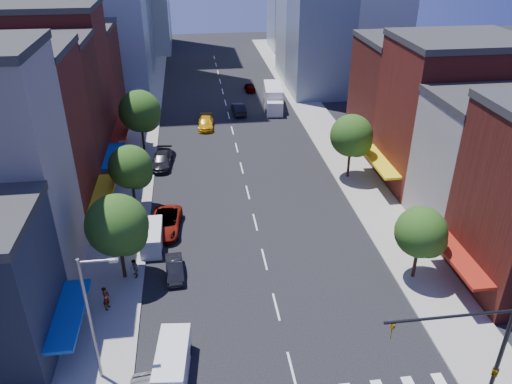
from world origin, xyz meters
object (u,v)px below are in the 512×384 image
at_px(cargo_van_far, 152,238).
at_px(taxi, 206,123).
at_px(box_truck, 273,98).
at_px(pedestrian_far, 134,269).
at_px(parked_car_second, 175,269).
at_px(pedestrian_near, 106,298).
at_px(parked_car_third, 166,223).
at_px(traffic_car_oncoming, 239,109).
at_px(parked_car_rear, 162,160).
at_px(cargo_van_near, 172,364).
at_px(traffic_car_far, 250,87).

bearing_deg(cargo_van_far, taxi, 78.37).
bearing_deg(box_truck, pedestrian_far, -108.74).
distance_m(parked_car_second, taxi, 32.85).
bearing_deg(pedestrian_near, parked_car_third, -4.56).
bearing_deg(parked_car_second, box_truck, 66.27).
bearing_deg(box_truck, traffic_car_oncoming, -156.71).
relative_size(parked_car_second, pedestrian_far, 2.41).
distance_m(parked_car_rear, pedestrian_near, 24.61).
xyz_separation_m(parked_car_second, parked_car_third, (-0.90, 6.86, 0.17)).
relative_size(traffic_car_oncoming, pedestrian_near, 2.53).
distance_m(parked_car_rear, cargo_van_near, 31.21).
bearing_deg(box_truck, parked_car_rear, -125.64).
height_order(parked_car_second, cargo_van_near, cargo_van_near).
height_order(parked_car_second, pedestrian_far, pedestrian_far).
height_order(cargo_van_far, traffic_car_oncoming, cargo_van_far).
xyz_separation_m(parked_car_third, pedestrian_near, (-3.99, -10.38, 0.30)).
xyz_separation_m(box_truck, pedestrian_near, (-19.44, -43.02, -0.49)).
xyz_separation_m(box_truck, pedestrian_far, (-17.72, -39.47, -0.65)).
relative_size(parked_car_second, cargo_van_near, 0.78).
relative_size(box_truck, pedestrian_near, 4.46).
xyz_separation_m(cargo_van_far, box_truck, (16.55, 35.22, 0.66)).
bearing_deg(parked_car_rear, box_truck, 54.89).
distance_m(parked_car_rear, traffic_car_far, 31.21).
height_order(parked_car_rear, cargo_van_near, cargo_van_near).
relative_size(cargo_van_near, taxi, 1.00).
bearing_deg(pedestrian_far, pedestrian_near, -40.76).
distance_m(taxi, traffic_car_oncoming, 7.20).
height_order(parked_car_rear, cargo_van_far, cargo_van_far).
xyz_separation_m(traffic_car_oncoming, traffic_car_far, (3.08, 11.16, -0.14)).
height_order(traffic_car_oncoming, box_truck, box_truck).
bearing_deg(taxi, parked_car_third, -96.78).
height_order(parked_car_rear, taxi, parked_car_rear).
height_order(parked_car_third, parked_car_rear, parked_car_third).
distance_m(pedestrian_near, pedestrian_far, 3.94).
bearing_deg(traffic_car_far, box_truck, 103.65).
xyz_separation_m(cargo_van_near, cargo_van_far, (-1.99, 14.56, -0.07)).
xyz_separation_m(parked_car_rear, traffic_car_oncoming, (10.72, 16.84, 0.02)).
relative_size(parked_car_third, cargo_van_far, 1.30).
distance_m(traffic_car_oncoming, box_truck, 5.84).
height_order(parked_car_second, traffic_car_oncoming, traffic_car_oncoming).
relative_size(cargo_van_near, traffic_car_oncoming, 1.02).
relative_size(parked_car_second, traffic_car_oncoming, 0.79).
relative_size(taxi, pedestrian_near, 2.57).
relative_size(parked_car_rear, box_truck, 0.63).
height_order(cargo_van_near, pedestrian_far, cargo_van_near).
xyz_separation_m(parked_car_rear, pedestrian_near, (-3.21, -24.40, 0.33)).
relative_size(taxi, traffic_car_oncoming, 1.01).
xyz_separation_m(taxi, traffic_car_far, (8.15, 16.27, -0.05)).
bearing_deg(parked_car_third, box_truck, 70.13).
xyz_separation_m(cargo_van_near, pedestrian_far, (-3.16, 10.31, -0.06)).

